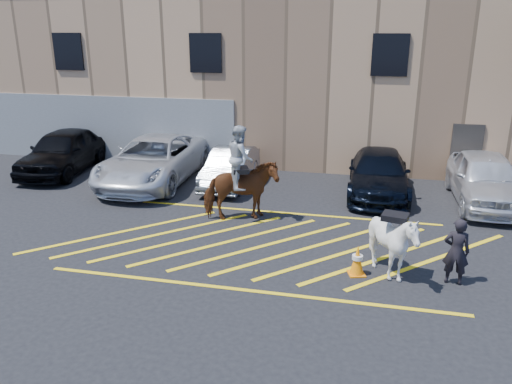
% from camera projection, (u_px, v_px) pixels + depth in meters
% --- Properties ---
extents(ground, '(90.00, 90.00, 0.00)m').
position_uv_depth(ground, '(270.00, 240.00, 13.63)').
color(ground, black).
rests_on(ground, ground).
extents(car_black_suv, '(2.56, 5.22, 1.71)m').
position_uv_depth(car_black_suv, '(63.00, 151.00, 19.92)').
color(car_black_suv, black).
rests_on(car_black_suv, ground).
extents(car_white_pickup, '(2.91, 6.10, 1.68)m').
position_uv_depth(car_white_pickup, '(153.00, 160.00, 18.59)').
color(car_white_pickup, silver).
rests_on(car_white_pickup, ground).
extents(car_silver_sedan, '(1.47, 4.05, 1.33)m').
position_uv_depth(car_silver_sedan, '(230.00, 167.00, 18.30)').
color(car_silver_sedan, gray).
rests_on(car_silver_sedan, ground).
extents(car_blue_suv, '(2.08, 5.02, 1.45)m').
position_uv_depth(car_blue_suv, '(379.00, 173.00, 17.33)').
color(car_blue_suv, black).
rests_on(car_blue_suv, ground).
extents(car_white_suv, '(2.03, 4.95, 1.68)m').
position_uv_depth(car_white_suv, '(485.00, 179.00, 16.30)').
color(car_white_suv, silver).
rests_on(car_white_suv, ground).
extents(handler, '(0.60, 0.43, 1.57)m').
position_uv_depth(handler, '(456.00, 251.00, 11.12)').
color(handler, black).
rests_on(handler, ground).
extents(warehouse, '(32.42, 10.20, 7.30)m').
position_uv_depth(warehouse, '(320.00, 70.00, 23.60)').
color(warehouse, tan).
rests_on(warehouse, ground).
extents(hatching_zone, '(12.60, 5.12, 0.01)m').
position_uv_depth(hatching_zone, '(268.00, 245.00, 13.35)').
color(hatching_zone, yellow).
rests_on(hatching_zone, ground).
extents(mounted_bay, '(2.39, 1.72, 2.88)m').
position_uv_depth(mounted_bay, '(241.00, 183.00, 14.77)').
color(mounted_bay, '#5D2C16').
rests_on(mounted_bay, ground).
extents(saddled_white, '(1.65, 1.78, 1.68)m').
position_uv_depth(saddled_white, '(393.00, 243.00, 11.38)').
color(saddled_white, white).
rests_on(saddled_white, ground).
extents(traffic_cone, '(0.47, 0.47, 0.73)m').
position_uv_depth(traffic_cone, '(357.00, 260.00, 11.64)').
color(traffic_cone, orange).
rests_on(traffic_cone, ground).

